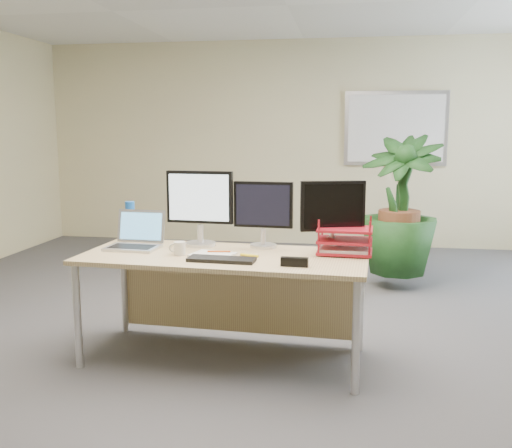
% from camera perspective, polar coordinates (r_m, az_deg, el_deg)
% --- Properties ---
extents(floor, '(8.00, 8.00, 0.00)m').
position_cam_1_polar(floor, '(4.00, -0.41, -13.12)').
color(floor, '#404045').
rests_on(floor, ground).
extents(back_wall, '(7.00, 0.04, 2.70)m').
position_cam_1_polar(back_wall, '(7.67, 4.65, 7.99)').
color(back_wall, beige).
rests_on(back_wall, floor).
extents(whiteboard, '(1.30, 0.04, 0.95)m').
position_cam_1_polar(whiteboard, '(7.63, 13.79, 9.26)').
color(whiteboard, '#AAA9AE').
rests_on(whiteboard, back_wall).
extents(desk, '(1.91, 0.89, 0.72)m').
position_cam_1_polar(desk, '(3.90, -2.81, -4.92)').
color(desk, tan).
rests_on(desk, floor).
extents(floor_plant, '(1.10, 1.10, 1.50)m').
position_cam_1_polar(floor_plant, '(5.67, 14.15, 1.18)').
color(floor_plant, '#153A15').
rests_on(floor_plant, floor).
extents(monitor_left, '(0.48, 0.22, 0.53)m').
position_cam_1_polar(monitor_left, '(4.03, -5.64, 2.09)').
color(monitor_left, silver).
rests_on(monitor_left, desk).
extents(monitor_right, '(0.41, 0.19, 0.46)m').
position_cam_1_polar(monitor_right, '(3.95, 0.73, 1.43)').
color(monitor_right, silver).
rests_on(monitor_right, desk).
extents(monitor_dark, '(0.43, 0.20, 0.48)m').
position_cam_1_polar(monitor_dark, '(3.81, 7.68, 1.22)').
color(monitor_dark, silver).
rests_on(monitor_dark, desk).
extents(laptop, '(0.37, 0.32, 0.25)m').
position_cam_1_polar(laptop, '(4.07, -11.89, -1.44)').
color(laptop, '#B8B7BC').
rests_on(laptop, desk).
extents(keyboard, '(0.43, 0.16, 0.02)m').
position_cam_1_polar(keyboard, '(3.57, -3.47, -3.56)').
color(keyboard, black).
rests_on(keyboard, desk).
extents(coffee_mug, '(0.11, 0.08, 0.09)m').
position_cam_1_polar(coffee_mug, '(3.78, -7.70, -2.43)').
color(coffee_mug, silver).
rests_on(coffee_mug, desk).
extents(spiral_notebook, '(0.31, 0.26, 0.01)m').
position_cam_1_polar(spiral_notebook, '(3.75, -4.36, -3.06)').
color(spiral_notebook, white).
rests_on(spiral_notebook, desk).
extents(orange_pen, '(0.15, 0.03, 0.01)m').
position_cam_1_polar(orange_pen, '(3.78, -3.72, -2.75)').
color(orange_pen, orange).
rests_on(orange_pen, spiral_notebook).
extents(yellow_highlighter, '(0.13, 0.06, 0.02)m').
position_cam_1_polar(yellow_highlighter, '(3.70, -0.67, -3.15)').
color(yellow_highlighter, yellow).
rests_on(yellow_highlighter, desk).
extents(water_bottle, '(0.08, 0.08, 0.29)m').
position_cam_1_polar(water_bottle, '(4.31, -12.45, 0.19)').
color(water_bottle, silver).
rests_on(water_bottle, desk).
extents(letter_tray, '(0.37, 0.29, 0.17)m').
position_cam_1_polar(letter_tray, '(3.81, 8.87, -1.85)').
color(letter_tray, '#A41421').
rests_on(letter_tray, desk).
extents(stapler, '(0.17, 0.05, 0.05)m').
position_cam_1_polar(stapler, '(3.44, 3.87, -3.80)').
color(stapler, black).
rests_on(stapler, desk).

